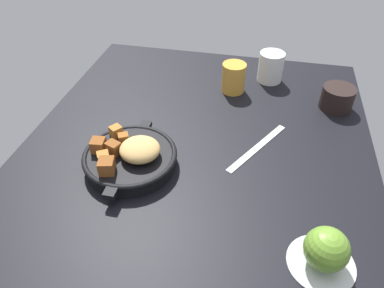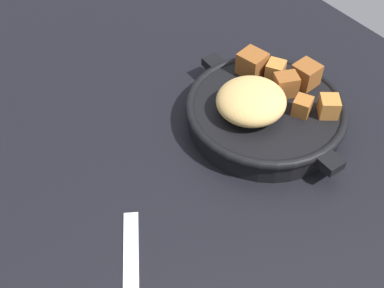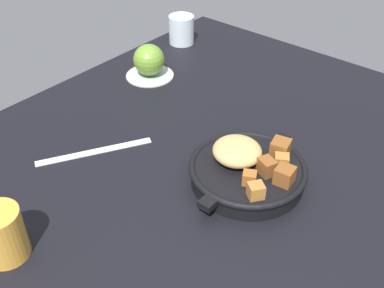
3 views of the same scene
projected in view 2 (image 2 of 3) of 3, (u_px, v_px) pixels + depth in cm
name	position (u px, v px, depth cm)	size (l,w,h in cm)	color
ground_plane	(192.00, 184.00, 59.56)	(113.01, 81.91, 2.40)	black
cast_iron_skillet	(265.00, 109.00, 62.89)	(24.89, 20.63, 7.16)	black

